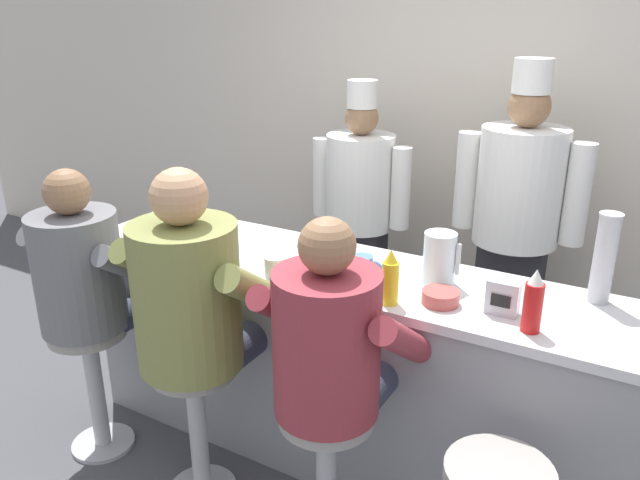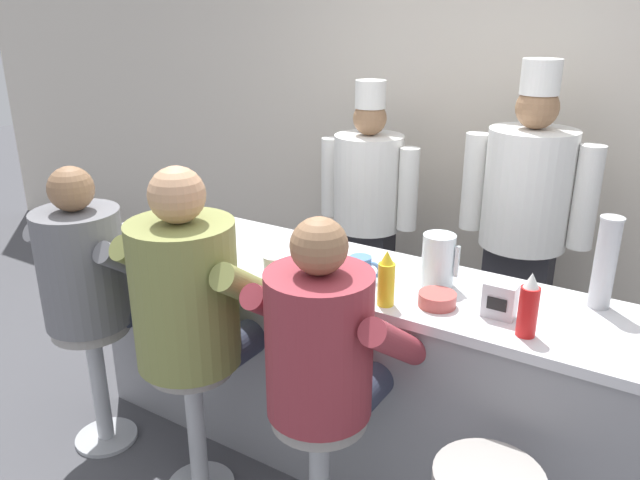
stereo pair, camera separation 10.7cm
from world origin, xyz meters
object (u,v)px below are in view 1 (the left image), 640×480
Objects in this scene: ketchup_bottle_red at (533,303)px; water_pitcher_clear at (439,258)px; napkin_dispenser_chrome at (503,297)px; diner_seated_maroon at (331,354)px; cook_in_whites_far at (517,214)px; mustard_bottle_yellow at (390,279)px; cup_stack_steel at (604,258)px; cereal_bowl at (441,297)px; diner_seated_grey at (86,281)px; coffee_mug_blue at (363,267)px; diner_seated_olive at (194,304)px; coffee_mug_white at (276,266)px; breakfast_plate at (159,229)px; cook_in_whites_near at (360,204)px.

water_pitcher_clear is at bearing 151.30° from ketchup_bottle_red.
napkin_dispenser_chrome is 0.67m from diner_seated_maroon.
cook_in_whites_far is at bearing 105.42° from ketchup_bottle_red.
mustard_bottle_yellow is 1.69× the size of napkin_dispenser_chrome.
mustard_bottle_yellow is 0.62× the size of cup_stack_steel.
mustard_bottle_yellow is at bearing -148.81° from cup_stack_steel.
diner_seated_grey is (-1.53, -0.40, -0.12)m from cereal_bowl.
mustard_bottle_yellow reaches higher than coffee_mug_blue.
diner_seated_grey reaches higher than ketchup_bottle_red.
mustard_bottle_yellow reaches higher than water_pitcher_clear.
coffee_mug_white is at bearing 56.82° from diner_seated_olive.
diner_seated_maroon is (1.27, -0.48, -0.11)m from breakfast_plate.
napkin_dispenser_chrome is 0.09× the size of diner_seated_maroon.
napkin_dispenser_chrome reaches higher than coffee_mug_blue.
diner_seated_grey is at bearing -89.82° from breakfast_plate.
coffee_mug_blue is (-0.37, 0.07, 0.02)m from cereal_bowl.
cook_in_whites_near is at bearing -179.14° from cook_in_whites_far.
coffee_mug_blue is at bearing 140.27° from mustard_bottle_yellow.
diner_seated_grey is 0.85× the size of cook_in_whites_near.
diner_seated_maroon is at bearing -107.55° from water_pitcher_clear.
cook_in_whites_near is (-1.29, 1.24, -0.17)m from ketchup_bottle_red.
mustard_bottle_yellow is at bearing 22.57° from diner_seated_olive.
cereal_bowl is 0.09× the size of cook_in_whites_near.
napkin_dispenser_chrome is 1.19m from cook_in_whites_far.
diner_seated_grey is at bearing -159.69° from coffee_mug_white.
water_pitcher_clear reaches higher than cereal_bowl.
cup_stack_steel is (1.22, 0.42, 0.14)m from coffee_mug_white.
cook_in_whites_far is (0.37, 1.14, -0.03)m from coffee_mug_blue.
breakfast_plate is at bearing 179.29° from coffee_mug_blue.
diner_seated_maroon reaches higher than cereal_bowl.
breakfast_plate is 0.18× the size of diner_seated_maroon.
cook_in_whites_near reaches higher than mustard_bottle_yellow.
cook_in_whites_far is (0.70, 1.30, -0.02)m from coffee_mug_white.
water_pitcher_clear is at bearing 21.80° from diner_seated_grey.
breakfast_plate is at bearing 159.30° from diner_seated_maroon.
coffee_mug_blue is at bearing 170.78° from ketchup_bottle_red.
diner_seated_maroon reaches higher than breakfast_plate.
ketchup_bottle_red is 1.30m from cook_in_whites_far.
napkin_dispenser_chrome is at bearing -135.62° from cup_stack_steel.
cook_in_whites_far is (0.17, 1.30, -0.08)m from mustard_bottle_yellow.
cup_stack_steel is (0.89, 0.26, 0.13)m from coffee_mug_blue.
diner_seated_olive is at bearing -138.90° from coffee_mug_blue.
mustard_bottle_yellow is 1.38m from breakfast_plate.
cup_stack_steel is (0.70, 0.42, 0.08)m from mustard_bottle_yellow.
cook_in_whites_far reaches higher than cereal_bowl.
diner_seated_grey is at bearing -158.20° from water_pitcher_clear.
coffee_mug_white is at bearing -161.13° from cup_stack_steel.
diner_seated_grey is (0.00, -0.48, -0.10)m from breakfast_plate.
ketchup_bottle_red is 0.73m from coffee_mug_blue.
diner_seated_grey reaches higher than diner_seated_maroon.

